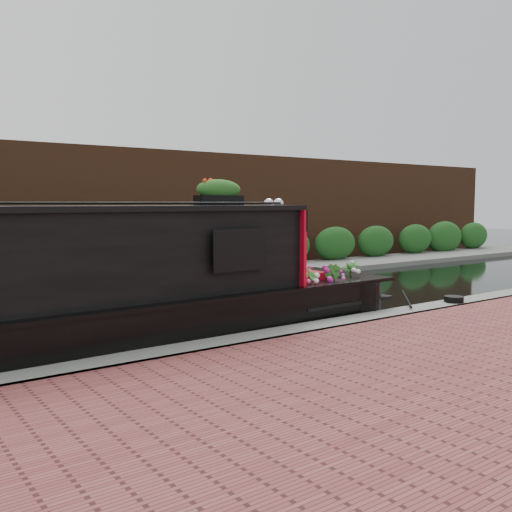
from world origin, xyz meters
TOP-DOWN VIEW (x-y plane):
  - ground at (0.00, 0.00)m, footprint 80.00×80.00m
  - near_bank_coping at (0.00, -3.30)m, footprint 40.00×0.60m
  - far_bank_path at (0.00, 4.20)m, footprint 40.00×2.40m
  - far_hedge at (0.00, 5.10)m, footprint 40.00×1.10m
  - far_brick_wall at (0.00, 7.20)m, footprint 40.00×1.00m
  - narrowboat at (-3.80, -1.95)m, footprint 12.31×2.44m
  - rope_fender at (2.82, -1.95)m, footprint 0.38×0.39m
  - coiled_mooring_rope at (4.03, -3.29)m, footprint 0.39×0.39m

SIDE VIEW (x-z plane):
  - ground at x=0.00m, z-range 0.00..0.00m
  - near_bank_coping at x=0.00m, z-range -0.25..0.25m
  - far_bank_path at x=0.00m, z-range -0.17..0.17m
  - far_hedge at x=0.00m, z-range -1.40..1.40m
  - far_brick_wall at x=0.00m, z-range -4.00..4.00m
  - rope_fender at x=2.82m, z-range 0.00..0.38m
  - coiled_mooring_rope at x=4.03m, z-range 0.25..0.37m
  - narrowboat at x=-3.80m, z-range -0.59..2.30m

